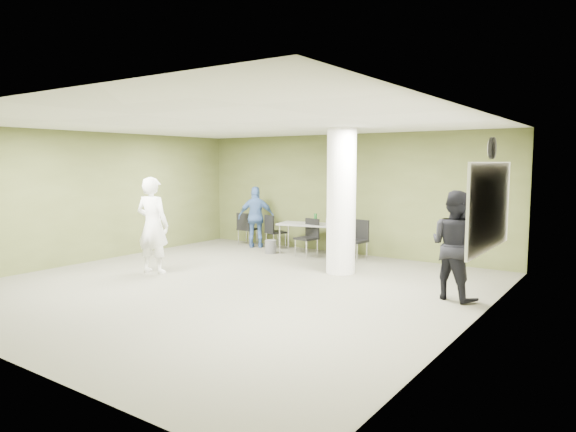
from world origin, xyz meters
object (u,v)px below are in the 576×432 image
Objects in this scene: chair_back_left at (246,226)px; man_black at (455,245)px; woman_white at (153,225)px; folding_table at (311,226)px; man_blue at (256,217)px.

man_black is at bearing 157.20° from chair_back_left.
woman_white reaches higher than man_black.
chair_back_left is at bearing -2.69° from man_black.
folding_table is 1.63m from man_blue.
woman_white is at bearing 32.04° from man_black.
woman_white is at bearing -123.77° from folding_table.
woman_white is 5.58m from man_black.
folding_table is 0.94× the size of man_black.
man_black is at bearing -39.49° from folding_table.
woman_white is 1.21× the size of man_blue.
chair_back_left is at bearing -51.50° from man_blue.
folding_table is 1.90× the size of chair_back_left.
chair_back_left is (-2.08, 0.12, -0.18)m from folding_table.
woman_white reaches higher than chair_back_left.
chair_back_left is at bearing 164.80° from folding_table.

